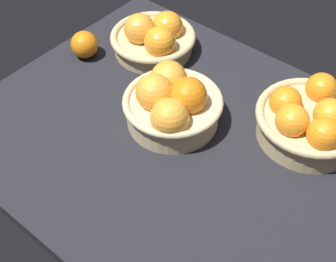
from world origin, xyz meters
The scene contains 5 objects.
market_tray centered at (0.00, 0.00, 1.50)cm, with size 84.00×72.00×3.00cm, color black.
basket_far_right centered at (23.20, 16.98, 7.87)cm, with size 23.23×23.23×11.24cm.
basket_center centered at (-1.72, 2.13, 8.26)cm, with size 21.63×21.63×12.27cm.
basket_far_left centered at (-21.01, 18.67, 7.12)cm, with size 21.62×21.62×10.73cm.
loose_orange_front_gap centered at (-33.29, 6.26, 6.43)cm, with size 6.85×6.85×6.85cm, color orange.
Camera 1 is at (44.76, -55.19, 78.32)cm, focal length 50.97 mm.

